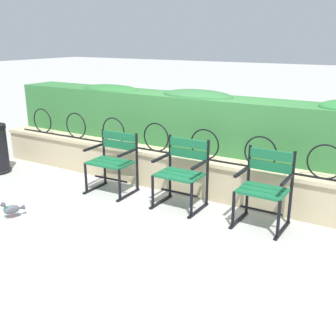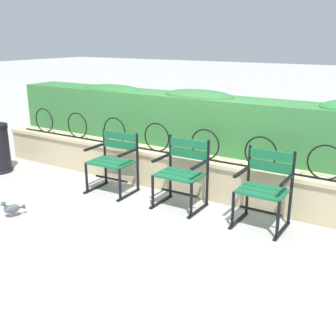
% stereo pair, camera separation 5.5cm
% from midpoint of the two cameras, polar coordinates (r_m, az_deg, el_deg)
% --- Properties ---
extents(ground_plane, '(60.00, 60.00, 0.00)m').
position_cam_midpoint_polar(ground_plane, '(5.21, -0.73, -5.98)').
color(ground_plane, '#B7B5AF').
extents(stone_wall, '(7.21, 0.41, 0.54)m').
position_cam_midpoint_polar(stone_wall, '(5.72, 3.26, -0.87)').
color(stone_wall, '#C6B289').
rests_on(stone_wall, ground).
extents(iron_arch_fence, '(6.67, 0.02, 0.42)m').
position_cam_midpoint_polar(iron_arch_fence, '(5.60, 1.53, 3.56)').
color(iron_arch_fence, black).
rests_on(iron_arch_fence, stone_wall).
extents(hedge_row, '(7.06, 0.65, 0.85)m').
position_cam_midpoint_polar(hedge_row, '(5.97, 5.63, 6.54)').
color(hedge_row, '#387A3D').
rests_on(hedge_row, stone_wall).
extents(park_chair_left, '(0.64, 0.54, 0.84)m').
position_cam_midpoint_polar(park_chair_left, '(5.77, -7.92, 1.14)').
color(park_chair_left, '#19663D').
rests_on(park_chair_left, ground).
extents(park_chair_centre, '(0.60, 0.52, 0.88)m').
position_cam_midpoint_polar(park_chair_centre, '(5.21, 1.71, -0.45)').
color(park_chair_centre, '#19663D').
rests_on(park_chair_centre, ground).
extents(park_chair_right, '(0.57, 0.52, 0.89)m').
position_cam_midpoint_polar(park_chair_right, '(4.81, 13.05, -2.55)').
color(park_chair_right, '#19663D').
rests_on(park_chair_right, ground).
extents(pigeon_near_chairs, '(0.17, 0.28, 0.22)m').
position_cam_midpoint_polar(pigeon_near_chairs, '(5.33, -21.25, -5.37)').
color(pigeon_near_chairs, '#5B5B66').
rests_on(pigeon_near_chairs, ground).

